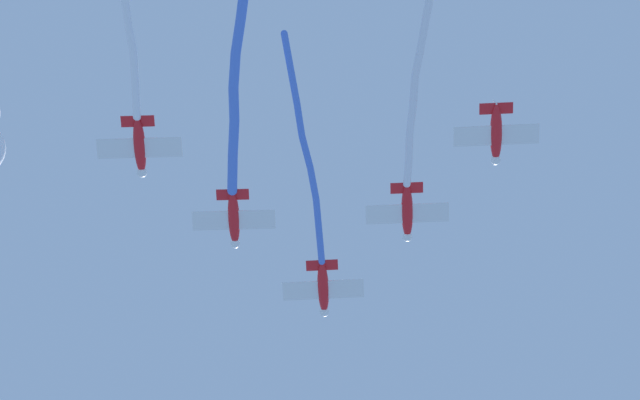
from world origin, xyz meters
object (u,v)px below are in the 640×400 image
(airplane_lead, at_px, (323,289))
(airplane_trail, at_px, (496,134))
(airplane_slot, at_px, (140,147))
(airplane_right_wing, at_px, (407,212))
(airplane_left_wing, at_px, (234,219))

(airplane_lead, height_order, airplane_trail, same)
(airplane_lead, height_order, airplane_slot, airplane_lead)
(airplane_right_wing, height_order, airplane_slot, airplane_right_wing)
(airplane_lead, bearing_deg, airplane_slot, 132.85)
(airplane_lead, distance_m, airplane_right_wing, 11.07)
(airplane_right_wing, distance_m, airplane_trail, 11.07)
(airplane_lead, bearing_deg, airplane_right_wing, -131.12)
(airplane_trail, bearing_deg, airplane_right_wing, 48.56)
(airplane_lead, xyz_separation_m, airplane_right_wing, (-8.41, 7.19, 0.30))
(airplane_lead, height_order, airplane_right_wing, airplane_right_wing)
(airplane_slot, bearing_deg, airplane_right_wing, -73.62)
(airplane_lead, bearing_deg, airplane_left_wing, 132.85)
(airplane_left_wing, xyz_separation_m, airplane_slot, (8.03, 7.61, -0.30))
(airplane_right_wing, xyz_separation_m, airplane_slot, (24.47, 8.02, -0.60))
(airplane_right_wing, bearing_deg, airplane_left_wing, 90.37)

